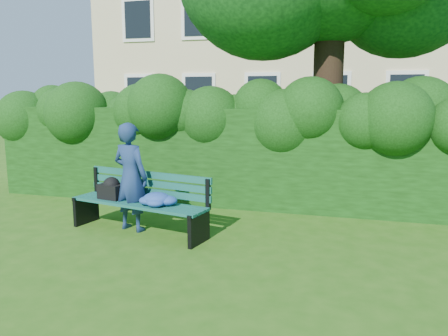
# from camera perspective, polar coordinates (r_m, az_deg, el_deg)

# --- Properties ---
(ground) EXTENTS (80.00, 80.00, 0.00)m
(ground) POSITION_cam_1_polar(r_m,az_deg,el_deg) (6.29, -1.50, -9.46)
(ground) COLOR #275912
(ground) RESTS_ON ground
(hedge) EXTENTS (10.00, 1.00, 1.80)m
(hedge) POSITION_cam_1_polar(r_m,az_deg,el_deg) (8.15, 3.04, 1.49)
(hedge) COLOR black
(hedge) RESTS_ON ground
(park_bench) EXTENTS (2.28, 1.01, 0.89)m
(park_bench) POSITION_cam_1_polar(r_m,az_deg,el_deg) (6.65, -10.89, -4.07)
(park_bench) COLOR #0D4541
(park_bench) RESTS_ON ground
(man_reading) EXTENTS (0.68, 0.53, 1.64)m
(man_reading) POSITION_cam_1_polar(r_m,az_deg,el_deg) (6.72, -12.10, -1.17)
(man_reading) COLOR navy
(man_reading) RESTS_ON ground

